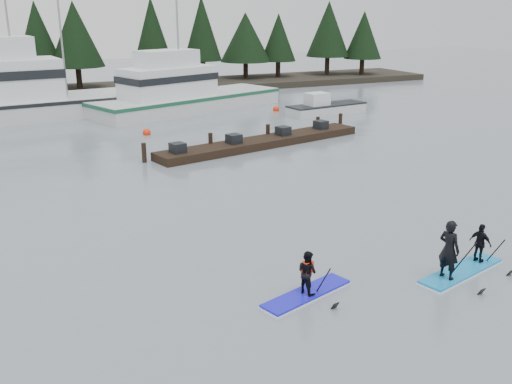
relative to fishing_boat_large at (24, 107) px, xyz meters
name	(u,v)px	position (x,y,z in m)	size (l,w,h in m)	color
ground	(346,290)	(6.34, -31.57, -0.82)	(160.00, 160.00, 0.00)	gray
far_shore	(91,91)	(6.34, 10.43, -0.52)	(70.00, 8.00, 0.60)	#2D281E
treeline	(92,94)	(6.34, 10.43, -0.82)	(60.00, 4.00, 8.00)	black
fishing_boat_large	(24,107)	(0.00, 0.00, 0.00)	(19.51, 7.41, 10.59)	silver
fishing_boat_medium	(184,102)	(11.24, -1.80, -0.17)	(15.91, 9.27, 9.01)	silver
skiff	(327,109)	(20.47, -7.41, -0.46)	(6.16, 1.85, 0.72)	silver
floating_dock	(263,142)	(11.69, -14.86, -0.60)	(13.21, 1.76, 0.44)	black
buoy_b	(147,135)	(6.46, -9.12, -0.82)	(0.50, 0.50, 0.50)	#F82C0C
buoy_c	(276,111)	(17.61, -4.72, -0.82)	(0.49, 0.49, 0.49)	#F82C0C
paddleboard_solo	(307,280)	(5.17, -31.41, -0.35)	(2.93, 1.52, 1.80)	#1817D9
paddleboard_duo	(461,254)	(9.87, -32.13, -0.17)	(3.33, 1.61, 2.33)	#1584C7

